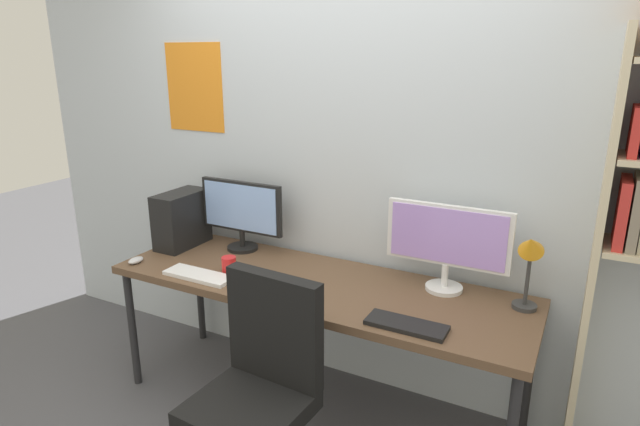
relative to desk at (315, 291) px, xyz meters
The scene contains 11 objects.
wall_back 0.74m from the desk, 90.20° to the left, with size 4.55×0.11×2.60m.
desk is the anchor object (origin of this frame).
office_chair 0.70m from the desk, 83.59° to the right, with size 0.52×0.52×0.99m.
monitor_left 0.70m from the desk, 160.52° to the left, with size 0.53×0.18×0.41m.
monitor_right 0.70m from the desk, 19.49° to the left, with size 0.60×0.18×0.43m.
pc_tower 0.98m from the desk, behind, with size 0.17×0.34×0.33m, color black.
desk_lamp 1.03m from the desk, ahead, with size 0.11×0.16×0.38m.
keyboard_left 0.61m from the desk, 157.67° to the right, with size 0.38×0.13×0.02m, color silver.
keyboard_right 0.61m from the desk, 22.33° to the right, with size 0.34×0.13×0.02m, color black.
computer_mouse 1.02m from the desk, 166.34° to the right, with size 0.06×0.10×0.03m, color silver.
coffee_mug 0.47m from the desk, 165.69° to the right, with size 0.11×0.08×0.09m.
Camera 1 is at (1.17, -1.57, 1.85)m, focal length 29.77 mm.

